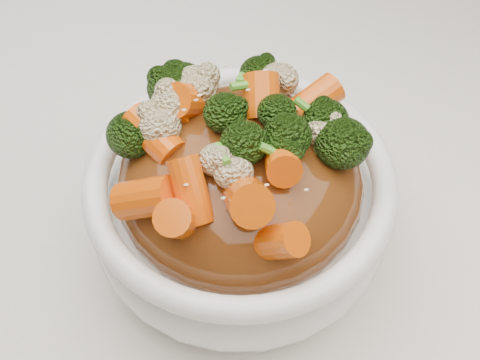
{
  "coord_description": "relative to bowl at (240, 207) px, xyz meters",
  "views": [
    {
      "loc": [
        -0.07,
        -0.29,
        1.18
      ],
      "look_at": [
        -0.03,
        -0.02,
        0.82
      ],
      "focal_mm": 50.0,
      "sensor_mm": 36.0,
      "label": 1
    }
  ],
  "objects": [
    {
      "name": "cauliflower",
      "position": [
        0.0,
        -0.0,
        0.09
      ],
      "size": [
        0.2,
        0.2,
        0.04
      ],
      "primitive_type": null,
      "rotation": [
        0.0,
        0.0,
        -0.23
      ],
      "color": "beige",
      "rests_on": "sauce_base"
    },
    {
      "name": "sauce_base",
      "position": [
        0.0,
        -0.0,
        0.03
      ],
      "size": [
        0.2,
        0.2,
        0.09
      ],
      "primitive_type": "ellipsoid",
      "rotation": [
        0.0,
        0.0,
        -0.23
      ],
      "color": "#5D2E0F",
      "rests_on": "bowl"
    },
    {
      "name": "carrots",
      "position": [
        0.0,
        -0.0,
        0.09
      ],
      "size": [
        0.2,
        0.2,
        0.05
      ],
      "primitive_type": null,
      "rotation": [
        0.0,
        0.0,
        -0.23
      ],
      "color": "#DF5407",
      "rests_on": "sauce_base"
    },
    {
      "name": "sesame_seeds",
      "position": [
        0.0,
        -0.0,
        0.09
      ],
      "size": [
        0.18,
        0.18,
        0.01
      ],
      "primitive_type": null,
      "rotation": [
        0.0,
        0.0,
        -0.23
      ],
      "color": "beige",
      "rests_on": "sauce_base"
    },
    {
      "name": "scallions",
      "position": [
        0.0,
        -0.0,
        0.09
      ],
      "size": [
        0.15,
        0.15,
        0.02
      ],
      "primitive_type": null,
      "rotation": [
        0.0,
        0.0,
        -0.23
      ],
      "color": "#479622",
      "rests_on": "sauce_base"
    },
    {
      "name": "broccoli",
      "position": [
        0.0,
        -0.0,
        0.09
      ],
      "size": [
        0.2,
        0.2,
        0.04
      ],
      "primitive_type": null,
      "rotation": [
        0.0,
        0.0,
        -0.23
      ],
      "color": "black",
      "rests_on": "sauce_base"
    },
    {
      "name": "bowl",
      "position": [
        0.0,
        0.0,
        0.0
      ],
      "size": [
        0.26,
        0.26,
        0.08
      ],
      "primitive_type": null,
      "rotation": [
        0.0,
        0.0,
        -0.23
      ],
      "color": "white",
      "rests_on": "tablecloth"
    },
    {
      "name": "tablecloth",
      "position": [
        0.03,
        0.02,
        -0.06
      ],
      "size": [
        1.2,
        0.8,
        0.04
      ],
      "primitive_type": "cube",
      "color": "white",
      "rests_on": "dining_table"
    }
  ]
}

